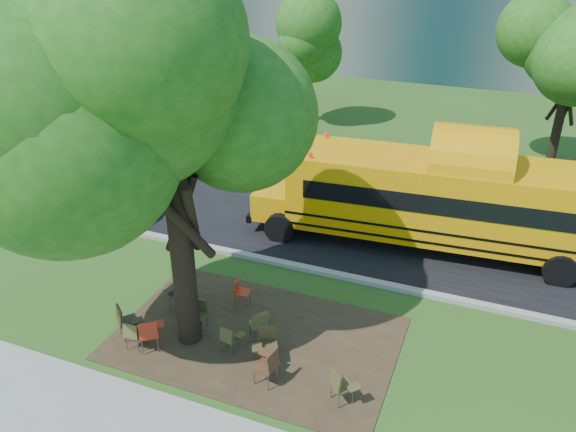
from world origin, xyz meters
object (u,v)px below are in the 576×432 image
at_px(chair_5, 267,342).
at_px(chair_6, 268,363).
at_px(school_bus, 460,201).
at_px(pedestrian_b, 25,97).
at_px(chair_3, 197,312).
at_px(chair_4, 230,337).
at_px(chair_9, 178,292).
at_px(chair_0, 134,333).
at_px(chair_10, 240,290).
at_px(pedestrian_a, 55,101).
at_px(chair_1, 126,319).
at_px(chair_11, 260,322).
at_px(bg_car_red, 137,147).
at_px(chair_7, 341,384).
at_px(black_car, 107,200).
at_px(bg_car_silver, 48,127).
at_px(chair_2, 150,332).
at_px(chair_8, 186,287).
at_px(main_tree, 169,126).

xyz_separation_m(chair_5, chair_6, (0.34, -0.67, 0.01)).
height_order(school_bus, pedestrian_b, school_bus).
height_order(chair_3, chair_4, chair_3).
relative_size(chair_5, chair_9, 1.18).
xyz_separation_m(chair_0, chair_10, (1.57, 2.64, -0.02)).
relative_size(chair_0, pedestrian_a, 0.45).
height_order(chair_1, chair_11, chair_1).
distance_m(chair_11, bg_car_red, 13.96).
distance_m(chair_4, bg_car_red, 14.13).
bearing_deg(chair_1, chair_6, 36.91).
xyz_separation_m(chair_9, pedestrian_a, (-15.66, 12.71, 0.43)).
height_order(chair_0, chair_7, chair_7).
bearing_deg(pedestrian_a, bg_car_red, -90.70).
relative_size(school_bus, chair_0, 14.83).
bearing_deg(school_bus, chair_1, -136.77).
bearing_deg(black_car, chair_1, -138.71).
height_order(chair_1, bg_car_silver, bg_car_silver).
xyz_separation_m(bg_car_silver, pedestrian_a, (-2.51, 3.27, 0.17)).
bearing_deg(black_car, chair_2, -135.18).
relative_size(chair_9, pedestrian_a, 0.43).
bearing_deg(chair_9, chair_1, 102.53).
distance_m(chair_1, chair_8, 1.95).
height_order(chair_0, pedestrian_a, pedestrian_a).
height_order(chair_9, pedestrian_a, pedestrian_a).
bearing_deg(bg_car_silver, chair_1, -127.59).
height_order(chair_6, chair_8, chair_6).
bearing_deg(black_car, school_bus, -79.82).
height_order(chair_0, chair_11, chair_11).
bearing_deg(chair_4, school_bus, 67.92).
bearing_deg(chair_4, chair_10, 118.18).
relative_size(chair_3, bg_car_silver, 0.19).
bearing_deg(main_tree, chair_0, -140.10).
xyz_separation_m(school_bus, chair_8, (-6.47, -5.83, -1.17)).
distance_m(chair_10, bg_car_red, 12.38).
distance_m(main_tree, black_car, 9.45).
bearing_deg(bg_car_red, chair_9, -117.47).
bearing_deg(chair_1, school_bus, 86.33).
height_order(chair_3, chair_11, chair_3).
xyz_separation_m(main_tree, chair_8, (-0.85, 1.28, -5.07)).
xyz_separation_m(chair_4, black_car, (-7.51, 5.01, 0.14)).
bearing_deg(chair_2, chair_8, 58.84).
bearing_deg(chair_0, chair_4, 15.02).
height_order(chair_4, chair_11, chair_11).
height_order(chair_2, bg_car_silver, bg_car_silver).
xyz_separation_m(chair_8, pedestrian_a, (-15.78, 12.49, 0.37)).
xyz_separation_m(chair_0, pedestrian_a, (-15.62, 14.63, 0.41)).
distance_m(bg_car_red, pedestrian_a, 8.80).
relative_size(chair_5, bg_car_red, 0.21).
bearing_deg(chair_9, chair_2, 129.68).
bearing_deg(bg_car_silver, chair_4, -121.08).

